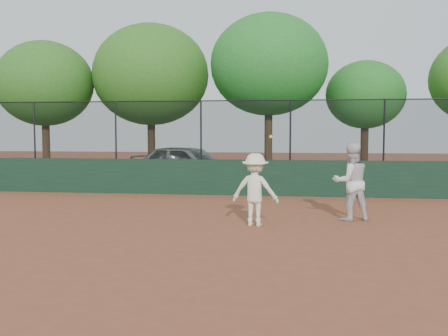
# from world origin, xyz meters

# --- Properties ---
(ground) EXTENTS (80.00, 80.00, 0.00)m
(ground) POSITION_xyz_m (0.00, 0.00, 0.00)
(ground) COLOR brown
(ground) RESTS_ON ground
(back_wall) EXTENTS (26.00, 0.20, 1.20)m
(back_wall) POSITION_xyz_m (0.00, 6.00, 0.60)
(back_wall) COLOR #173321
(back_wall) RESTS_ON ground
(grass_strip) EXTENTS (36.00, 12.00, 0.01)m
(grass_strip) POSITION_xyz_m (0.00, 12.00, 0.00)
(grass_strip) COLOR #244916
(grass_strip) RESTS_ON ground
(parked_car) EXTENTS (5.20, 3.53, 1.64)m
(parked_car) POSITION_xyz_m (-1.48, 8.50, 0.82)
(parked_car) COLOR #A1A6AA
(parked_car) RESTS_ON ground
(player_second) EXTENTS (1.08, 0.95, 1.88)m
(player_second) POSITION_xyz_m (3.97, 1.65, 0.94)
(player_second) COLOR silver
(player_second) RESTS_ON ground
(player_main) EXTENTS (1.15, 0.77, 2.07)m
(player_main) POSITION_xyz_m (1.73, 0.64, 0.83)
(player_main) COLOR #EFEFCA
(player_main) RESTS_ON ground
(fence_assembly) EXTENTS (26.00, 0.06, 2.00)m
(fence_assembly) POSITION_xyz_m (-0.03, 6.00, 2.24)
(fence_assembly) COLOR black
(fence_assembly) RESTS_ON back_wall
(tree_0) EXTENTS (4.58, 4.17, 6.36)m
(tree_0) POSITION_xyz_m (-8.93, 11.53, 4.37)
(tree_0) COLOR #4D301B
(tree_0) RESTS_ON ground
(tree_1) EXTENTS (5.43, 4.94, 7.13)m
(tree_1) POSITION_xyz_m (-3.98, 12.11, 4.77)
(tree_1) COLOR #3B2714
(tree_1) RESTS_ON ground
(tree_2) EXTENTS (5.13, 4.66, 7.26)m
(tree_2) POSITION_xyz_m (1.53, 11.35, 5.04)
(tree_2) COLOR #472F19
(tree_2) RESTS_ON ground
(tree_3) EXTENTS (3.59, 3.26, 5.37)m
(tree_3) POSITION_xyz_m (5.87, 12.92, 3.80)
(tree_3) COLOR #3B2513
(tree_3) RESTS_ON ground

